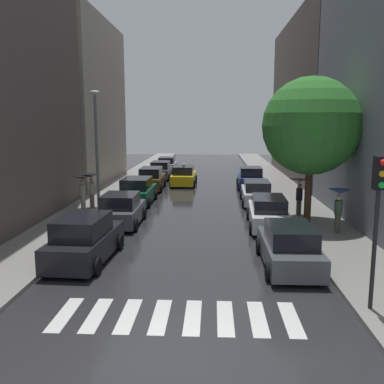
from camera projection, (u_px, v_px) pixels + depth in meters
name	position (u px, v px, depth m)	size (l,w,h in m)	color
ground_plane	(200.00, 191.00, 33.51)	(28.00, 72.00, 0.04)	#29292B
sidewalk_left	(118.00, 189.00, 33.80)	(3.00, 72.00, 0.15)	gray
sidewalk_right	(284.00, 190.00, 33.18)	(3.00, 72.00, 0.15)	gray
crosswalk_stripes	(177.00, 317.00, 11.96)	(6.75, 2.20, 0.01)	silver
building_left_mid	(74.00, 103.00, 36.99)	(6.00, 14.10, 13.76)	#9E9384
building_right_mid	(322.00, 100.00, 39.85)	(6.00, 21.52, 14.58)	#564C47
parked_car_left_nearest	(85.00, 240.00, 16.56)	(2.24, 4.77, 1.81)	black
parked_car_left_second	(121.00, 210.00, 22.38)	(2.15, 4.17, 1.66)	#474C51
parked_car_left_third	(137.00, 191.00, 28.20)	(2.21, 4.57, 1.71)	#0C4C2D
parked_car_left_fourth	(151.00, 179.00, 33.93)	(2.03, 4.74, 1.76)	brown
parked_car_left_fifth	(161.00, 171.00, 40.15)	(2.03, 4.29, 1.65)	#474C51
parked_car_left_sixth	(167.00, 165.00, 45.66)	(2.03, 4.22, 1.56)	#B2B7BF
parked_car_right_nearest	(289.00, 247.00, 15.91)	(2.08, 4.62, 1.63)	#474C51
parked_car_right_second	(268.00, 213.00, 21.90)	(2.18, 4.84, 1.61)	silver
parked_car_right_third	(256.00, 193.00, 28.13)	(2.08, 4.59, 1.53)	silver
parked_car_right_fourth	(250.00, 178.00, 34.47)	(2.20, 4.12, 1.72)	navy
taxi_midroad	(184.00, 176.00, 36.27)	(2.12, 4.64, 1.81)	yellow
pedestrian_foreground	(339.00, 202.00, 20.16)	(0.97, 0.97, 2.06)	brown
pedestrian_near_tree	(91.00, 183.00, 26.05)	(1.08, 1.08, 2.04)	brown
pedestrian_by_kerb	(300.00, 187.00, 23.91)	(1.18, 1.18, 2.04)	brown
pedestrian_far_side	(82.00, 184.00, 25.70)	(1.12, 1.12, 1.97)	gray
street_tree_right	(311.00, 126.00, 21.61)	(4.93, 4.93, 7.43)	#513823
traffic_light_right_corner	(378.00, 199.00, 11.63)	(0.30, 0.42, 4.30)	black
lamp_post_left	(96.00, 143.00, 24.08)	(0.60, 0.28, 6.88)	#595B60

